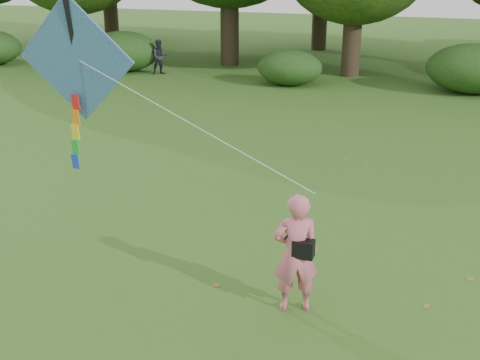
% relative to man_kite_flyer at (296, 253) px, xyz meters
% --- Properties ---
extents(ground, '(100.00, 100.00, 0.00)m').
position_rel_man_kite_flyer_xyz_m(ground, '(-0.30, -0.89, -0.91)').
color(ground, '#265114').
rests_on(ground, ground).
extents(man_kite_flyer, '(0.78, 0.66, 1.83)m').
position_rel_man_kite_flyer_xyz_m(man_kite_flyer, '(0.00, 0.00, 0.00)').
color(man_kite_flyer, '#D36376').
rests_on(man_kite_flyer, ground).
extents(bystander_left, '(0.94, 0.93, 1.53)m').
position_rel_man_kite_flyer_xyz_m(bystander_left, '(-10.37, 16.72, -0.15)').
color(bystander_left, '#252430').
rests_on(bystander_left, ground).
extents(crossbody_bag, '(0.43, 0.20, 0.72)m').
position_rel_man_kite_flyer_xyz_m(crossbody_bag, '(0.12, -0.03, 0.12)').
color(crossbody_bag, black).
rests_on(crossbody_bag, ground).
extents(flying_kite, '(5.15, 1.04, 2.92)m').
position_rel_man_kite_flyer_xyz_m(flying_kite, '(-3.85, 0.71, 2.42)').
color(flying_kite, '#286FB0').
rests_on(flying_kite, ground).
extents(shrub_band, '(39.15, 3.22, 1.88)m').
position_rel_man_kite_flyer_xyz_m(shrub_band, '(-1.02, 16.71, -0.06)').
color(shrub_band, '#264919').
rests_on(shrub_band, ground).
extents(fallen_leaves, '(6.62, 13.90, 0.01)m').
position_rel_man_kite_flyer_xyz_m(fallen_leaves, '(0.42, 1.53, -0.91)').
color(fallen_leaves, olive).
rests_on(fallen_leaves, ground).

